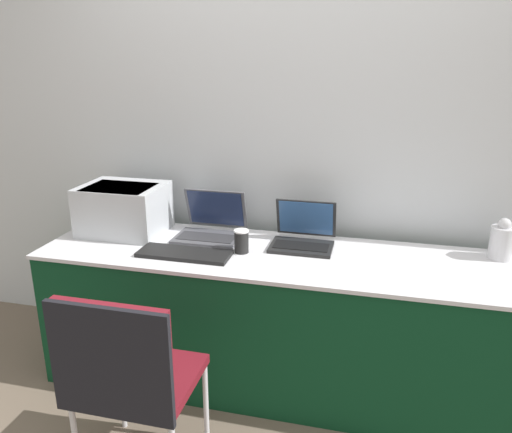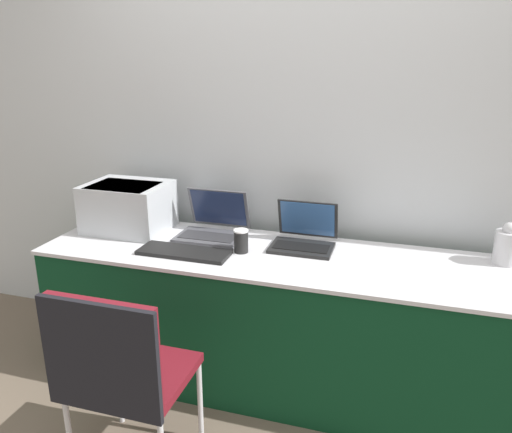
% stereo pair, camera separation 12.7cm
% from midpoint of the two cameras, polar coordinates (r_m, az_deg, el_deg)
% --- Properties ---
extents(ground_plane, '(14.00, 14.00, 0.00)m').
position_cam_midpoint_polar(ground_plane, '(2.66, 1.89, -22.12)').
color(ground_plane, '#6B5B4C').
extents(wall_back, '(8.00, 0.05, 2.60)m').
position_cam_midpoint_polar(wall_back, '(2.80, 6.28, 9.45)').
color(wall_back, silver).
rests_on(wall_back, ground_plane).
extents(table, '(2.46, 0.66, 0.75)m').
position_cam_midpoint_polar(table, '(2.70, 3.78, -11.75)').
color(table, '#0C381E').
rests_on(table, ground_plane).
extents(printer, '(0.45, 0.36, 0.27)m').
position_cam_midpoint_polar(printer, '(2.90, -13.22, 1.25)').
color(printer, '#B2B7BC').
rests_on(printer, table).
extents(laptop_left, '(0.35, 0.32, 0.25)m').
position_cam_midpoint_polar(laptop_left, '(2.77, -3.66, -1.12)').
color(laptop_left, '#4C4C51').
rests_on(laptop_left, table).
extents(laptop_right, '(0.32, 0.29, 0.23)m').
position_cam_midpoint_polar(laptop_right, '(2.63, 6.87, -2.35)').
color(laptop_right, black).
rests_on(laptop_right, table).
extents(external_keyboard, '(0.47, 0.17, 0.02)m').
position_cam_midpoint_polar(external_keyboard, '(2.54, -6.80, -4.09)').
color(external_keyboard, black).
rests_on(external_keyboard, table).
extents(coffee_cup, '(0.08, 0.08, 0.12)m').
position_cam_midpoint_polar(coffee_cup, '(2.53, -0.28, -2.82)').
color(coffee_cup, black).
rests_on(coffee_cup, table).
extents(metal_pitcher, '(0.12, 0.12, 0.21)m').
position_cam_midpoint_polar(metal_pitcher, '(2.70, 27.94, -2.98)').
color(metal_pitcher, silver).
rests_on(metal_pitcher, table).
extents(chair, '(0.48, 0.43, 0.88)m').
position_cam_midpoint_polar(chair, '(2.09, -13.84, -16.32)').
color(chair, maroon).
rests_on(chair, ground_plane).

